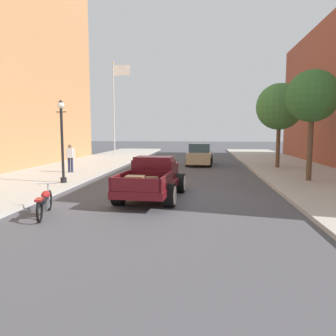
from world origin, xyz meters
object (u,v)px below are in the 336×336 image
object	(u,v)px
flagpole	(116,99)
pedestrian_sidewalk_left	(70,156)
street_tree_nearest	(312,97)
hotrod_truck_maroon	(154,178)
street_lamp_near	(62,135)
street_tree_second	(280,107)
car_background_tan	(200,155)
motorcycle_parked	(45,202)

from	to	relation	value
flagpole	pedestrian_sidewalk_left	bearing A→B (deg)	-86.26
flagpole	street_tree_nearest	bearing A→B (deg)	-48.03
hotrod_truck_maroon	street_lamp_near	bearing A→B (deg)	155.46
pedestrian_sidewalk_left	street_tree_nearest	world-z (taller)	street_tree_nearest
street_tree_second	pedestrian_sidewalk_left	bearing A→B (deg)	-162.34
hotrod_truck_maroon	car_background_tan	world-z (taller)	car_background_tan
street_lamp_near	hotrod_truck_maroon	bearing A→B (deg)	-24.54
hotrod_truck_maroon	car_background_tan	size ratio (longest dim) A/B	1.15
hotrod_truck_maroon	street_tree_nearest	bearing A→B (deg)	30.03
motorcycle_parked	street_tree_nearest	bearing A→B (deg)	36.37
hotrod_truck_maroon	motorcycle_parked	world-z (taller)	hotrod_truck_maroon
hotrod_truck_maroon	street_tree_nearest	size ratio (longest dim) A/B	0.94
motorcycle_parked	street_lamp_near	xyz separation A→B (m)	(-1.78, 5.32, 1.94)
street_lamp_near	pedestrian_sidewalk_left	bearing A→B (deg)	108.26
pedestrian_sidewalk_left	car_background_tan	bearing A→B (deg)	40.68
pedestrian_sidewalk_left	flagpole	xyz separation A→B (m)	(-0.89, 13.59, 4.68)
motorcycle_parked	pedestrian_sidewalk_left	bearing A→B (deg)	108.41
car_background_tan	pedestrian_sidewalk_left	size ratio (longest dim) A/B	2.66
hotrod_truck_maroon	pedestrian_sidewalk_left	world-z (taller)	pedestrian_sidewalk_left
hotrod_truck_maroon	street_tree_second	world-z (taller)	street_tree_second
hotrod_truck_maroon	street_lamp_near	world-z (taller)	street_lamp_near
car_background_tan	street_lamp_near	xyz separation A→B (m)	(-6.28, -10.23, 1.62)
car_background_tan	flagpole	xyz separation A→B (m)	(-8.41, 7.13, 5.00)
street_tree_nearest	street_tree_second	distance (m)	5.84
car_background_tan	street_tree_nearest	size ratio (longest dim) A/B	0.82
motorcycle_parked	street_lamp_near	distance (m)	5.94
motorcycle_parked	street_lamp_near	size ratio (longest dim) A/B	0.53
hotrod_truck_maroon	motorcycle_parked	size ratio (longest dim) A/B	2.44
car_background_tan	street_tree_second	world-z (taller)	street_tree_second
pedestrian_sidewalk_left	street_tree_second	size ratio (longest dim) A/B	0.30
car_background_tan	pedestrian_sidewalk_left	xyz separation A→B (m)	(-7.52, -6.47, 0.32)
hotrod_truck_maroon	street_tree_nearest	xyz separation A→B (m)	(7.08, 4.09, 3.45)
street_lamp_near	street_tree_nearest	distance (m)	12.01
flagpole	street_tree_second	bearing A→B (deg)	-35.00
car_background_tan	street_lamp_near	world-z (taller)	street_lamp_near
flagpole	street_tree_nearest	world-z (taller)	flagpole
pedestrian_sidewalk_left	street_lamp_near	world-z (taller)	street_lamp_near
car_background_tan	flagpole	bearing A→B (deg)	139.73
street_tree_second	motorcycle_parked	bearing A→B (deg)	-126.45
hotrod_truck_maroon	street_lamp_near	xyz separation A→B (m)	(-4.62, 2.11, 1.63)
motorcycle_parked	flagpole	size ratio (longest dim) A/B	0.22
pedestrian_sidewalk_left	flagpole	distance (m)	14.41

